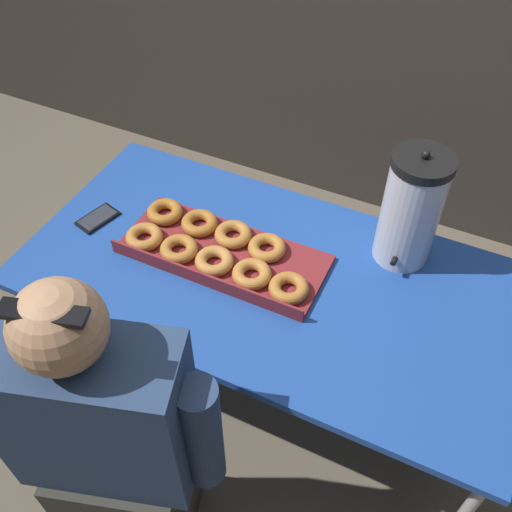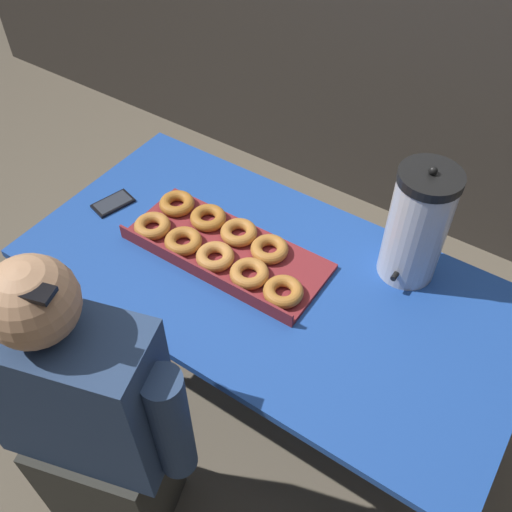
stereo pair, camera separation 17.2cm
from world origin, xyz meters
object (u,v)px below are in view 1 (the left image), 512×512
at_px(coffee_urn, 411,209).
at_px(cell_phone, 98,218).
at_px(person_seated, 110,445).
at_px(donut_box, 218,250).

xyz_separation_m(coffee_urn, cell_phone, (-0.96, -0.28, -0.18)).
xyz_separation_m(cell_phone, person_seated, (0.44, -0.60, -0.15)).
bearing_deg(coffee_urn, donut_box, -153.83).
height_order(cell_phone, person_seated, person_seated).
relative_size(donut_box, person_seated, 0.55).
xyz_separation_m(donut_box, coffee_urn, (0.52, 0.25, 0.17)).
distance_m(donut_box, person_seated, 0.65).
relative_size(coffee_urn, cell_phone, 2.64).
xyz_separation_m(donut_box, cell_phone, (-0.44, -0.03, -0.02)).
distance_m(donut_box, coffee_urn, 0.60).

